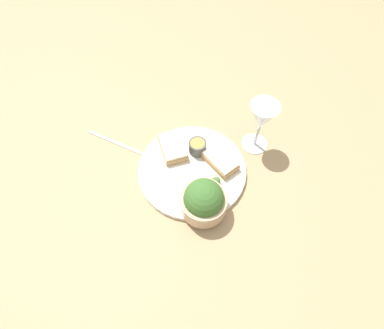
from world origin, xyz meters
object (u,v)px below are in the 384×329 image
object	(u,v)px
sauce_ramekin	(198,146)
fork	(115,142)
salad_bowl	(204,200)
cheese_toast_far	(220,161)
wine_glass	(262,119)
cheese_toast_near	(173,148)

from	to	relation	value
sauce_ramekin	fork	xyz separation A→B (m)	(0.14, 0.19, -0.03)
salad_bowl	cheese_toast_far	size ratio (longest dim) A/B	1.07
sauce_ramekin	cheese_toast_far	bearing A→B (deg)	-151.36
cheese_toast_far	fork	xyz separation A→B (m)	(0.21, 0.23, -0.02)
salad_bowl	sauce_ramekin	xyz separation A→B (m)	(0.16, -0.07, -0.02)
wine_glass	salad_bowl	bearing A→B (deg)	115.94
sauce_ramekin	fork	world-z (taller)	sauce_ramekin
salad_bowl	wine_glass	size ratio (longest dim) A/B	0.73
cheese_toast_far	fork	bearing A→B (deg)	47.96
wine_glass	fork	size ratio (longest dim) A/B	1.01
sauce_ramekin	cheese_toast_near	size ratio (longest dim) A/B	0.46
cheese_toast_far	wine_glass	size ratio (longest dim) A/B	0.68
sauce_ramekin	wine_glass	size ratio (longest dim) A/B	0.31
salad_bowl	fork	xyz separation A→B (m)	(0.30, 0.13, -0.05)
cheese_toast_far	fork	world-z (taller)	cheese_toast_far
salad_bowl	sauce_ramekin	distance (m)	0.17
fork	salad_bowl	bearing A→B (deg)	-156.85
cheese_toast_far	salad_bowl	bearing A→B (deg)	132.73
salad_bowl	cheese_toast_far	xyz separation A→B (m)	(0.09, -0.10, -0.03)
sauce_ramekin	fork	size ratio (longest dim) A/B	0.31
cheese_toast_near	cheese_toast_far	size ratio (longest dim) A/B	0.99
salad_bowl	fork	distance (m)	0.33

